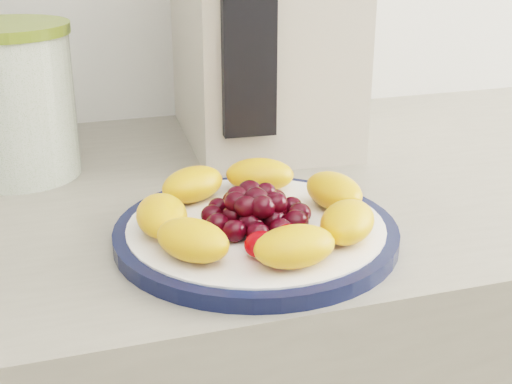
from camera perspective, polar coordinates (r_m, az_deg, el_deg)
name	(u,v)px	position (r m, az deg, el deg)	size (l,w,h in m)	color
plate_rim	(256,233)	(0.68, 0.00, -3.31)	(0.27, 0.27, 0.01)	#0E1533
plate_face	(256,232)	(0.68, 0.00, -3.24)	(0.25, 0.25, 0.02)	white
canister	(14,107)	(0.87, -18.79, 6.48)	(0.14, 0.14, 0.17)	#365A15
canister_lid	(4,29)	(0.86, -19.52, 12.22)	(0.14, 0.14, 0.01)	olive
appliance_body	(261,6)	(0.96, 0.40, 14.67)	(0.20, 0.28, 0.36)	#C0B5A3
appliance_panel	(249,19)	(0.80, -0.59, 13.64)	(0.06, 0.02, 0.26)	black
fruit_plate	(256,210)	(0.67, -0.01, -1.48)	(0.23, 0.23, 0.04)	orange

